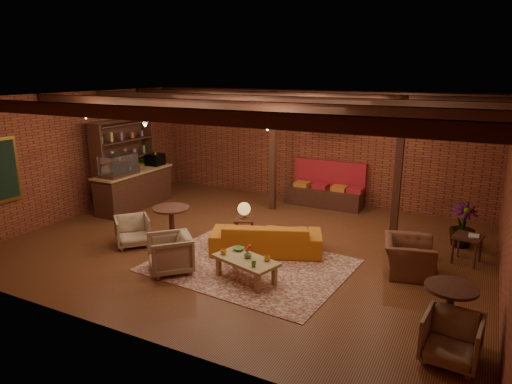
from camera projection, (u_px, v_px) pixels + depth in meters
The scene contains 28 objects.
floor at pixel (247, 243), 10.18m from camera, with size 10.00×10.00×0.00m, color #3D1F0F.
ceiling at pixel (247, 97), 9.35m from camera, with size 10.00×8.00×0.02m, color black.
wall_back at pixel (312, 146), 13.21m from camera, with size 10.00×0.02×3.20m, color maroon.
wall_front at pixel (111, 229), 6.33m from camera, with size 10.00×0.02×3.20m, color maroon.
wall_left at pixel (79, 154), 11.97m from camera, with size 0.02×8.00×3.20m, color maroon.
wall_right at pixel (512, 203), 7.57m from camera, with size 0.02×8.00×3.20m, color maroon.
ceiling_beams at pixel (247, 103), 9.38m from camera, with size 9.80×6.40×0.22m, color #331811, non-canonical shape.
ceiling_pipe at pixel (279, 109), 10.82m from camera, with size 0.12×0.12×9.60m, color black.
post_left at pixel (273, 152), 12.27m from camera, with size 0.16×0.16×3.20m, color #331811.
post_right at pixel (398, 168), 10.25m from camera, with size 0.16×0.16×3.20m, color #331811.
service_counter at pixel (134, 179), 12.64m from camera, with size 0.80×2.50×1.60m, color #331811, non-canonical shape.
plant_counter at pixel (141, 164), 12.66m from camera, with size 0.35×0.39×0.30m, color #337F33.
shelving_hutch at pixel (124, 163), 12.80m from camera, with size 0.52×2.00×2.40m, color #331811, non-canonical shape.
banquette at pixel (325, 189), 12.84m from camera, with size 2.10×0.70×1.00m, color #A71B27, non-canonical shape.
service_sign at pixel (323, 125), 11.97m from camera, with size 0.86×0.06×0.30m, color orange.
ceiling_spotlights at pixel (247, 114), 9.44m from camera, with size 6.40×4.40×0.28m, color black, non-canonical shape.
rug at pixel (250, 265), 9.01m from camera, with size 3.72×2.84×0.01m, color maroon.
sofa at pixel (266, 238), 9.56m from camera, with size 2.30×0.90×0.67m, color #AD5C18.
coffee_table at pixel (246, 261), 8.31m from camera, with size 1.34×0.93×0.67m.
side_table_lamp at pixel (244, 212), 10.10m from camera, with size 0.58×0.58×0.91m.
round_table_left at pixel (172, 219), 10.01m from camera, with size 0.81×0.81×0.84m.
armchair_a at pixel (132, 230), 9.96m from camera, with size 0.70×0.66×0.72m, color #B5A28C.
armchair_b at pixel (170, 252), 8.65m from camera, with size 0.78×0.73×0.80m, color #B5A28C.
armchair_right at pixel (409, 251), 8.55m from camera, with size 1.03×0.67×0.90m, color brown.
side_table_book at pixel (468, 238), 9.01m from camera, with size 0.61×0.61×0.60m.
round_table_right at pixel (450, 305), 6.38m from camera, with size 0.72×0.72×0.85m.
armchair_far at pixel (452, 337), 5.97m from camera, with size 0.70×0.66×0.73m, color #B5A28C.
plant_tall at pixel (468, 183), 9.64m from camera, with size 1.61×1.61×2.87m, color #4C7F4C.
Camera 1 is at (4.52, -8.40, 3.74)m, focal length 32.00 mm.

